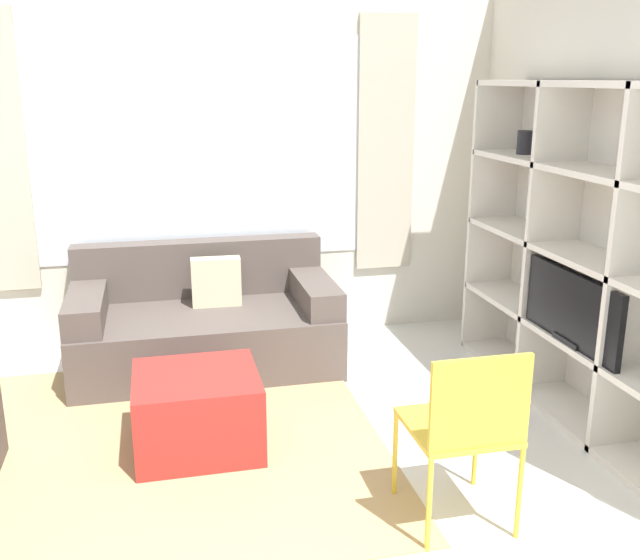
% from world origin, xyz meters
% --- Properties ---
extents(wall_back, '(5.64, 0.11, 2.70)m').
position_xyz_m(wall_back, '(0.00, 3.32, 1.36)').
color(wall_back, silver).
rests_on(wall_back, ground_plane).
extents(wall_right, '(0.07, 4.49, 2.70)m').
position_xyz_m(wall_right, '(2.26, 1.64, 1.35)').
color(wall_right, silver).
rests_on(wall_right, ground_plane).
extents(area_rug, '(2.94, 2.37, 0.01)m').
position_xyz_m(area_rug, '(-0.67, 1.66, 0.01)').
color(area_rug, tan).
rests_on(area_rug, ground_plane).
extents(shelving_unit, '(0.37, 2.48, 1.93)m').
position_xyz_m(shelving_unit, '(2.07, 1.49, 0.96)').
color(shelving_unit, silver).
rests_on(shelving_unit, ground_plane).
extents(couch_main, '(1.78, 0.96, 0.82)m').
position_xyz_m(couch_main, '(-0.06, 2.80, 0.29)').
color(couch_main, '#564C47').
rests_on(couch_main, ground_plane).
extents(ottoman, '(0.66, 0.62, 0.43)m').
position_xyz_m(ottoman, '(-0.19, 1.60, 0.22)').
color(ottoman, '#A82823').
rests_on(ottoman, ground_plane).
extents(folding_chair, '(0.44, 0.46, 0.86)m').
position_xyz_m(folding_chair, '(0.91, 0.62, 0.52)').
color(folding_chair, gold).
rests_on(folding_chair, ground_plane).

